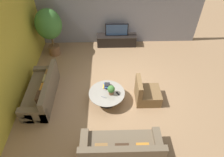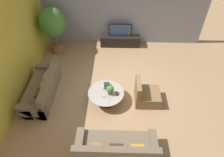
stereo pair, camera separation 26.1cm
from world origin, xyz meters
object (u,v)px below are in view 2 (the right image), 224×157
(media_console, at_px, (120,40))
(potted_plant_tabletop, at_px, (110,90))
(couch_by_wall, at_px, (43,89))
(couch_near_entry, at_px, (116,149))
(coffee_table, at_px, (106,95))
(armchair_wicker, at_px, (146,95))
(potted_palm_tall, at_px, (53,24))
(television, at_px, (120,30))

(media_console, xyz_separation_m, potted_plant_tabletop, (-0.32, -3.42, 0.34))
(couch_by_wall, bearing_deg, couch_near_entry, 50.26)
(potted_plant_tabletop, bearing_deg, coffee_table, 159.66)
(armchair_wicker, xyz_separation_m, potted_palm_tall, (-3.52, 2.71, 1.05))
(couch_by_wall, height_order, armchair_wicker, armchair_wicker)
(media_console, relative_size, armchair_wicker, 2.05)
(television, height_order, coffee_table, television)
(television, xyz_separation_m, armchair_wicker, (0.84, -3.33, -0.50))
(potted_palm_tall, bearing_deg, couch_by_wall, -88.31)
(media_console, relative_size, couch_near_entry, 0.84)
(couch_near_entry, xyz_separation_m, armchair_wicker, (0.94, 1.90, -0.01))
(armchair_wicker, relative_size, potted_plant_tabletop, 2.56)
(couch_by_wall, relative_size, couch_near_entry, 1.00)
(coffee_table, height_order, armchair_wicker, armchair_wicker)
(media_console, bearing_deg, couch_by_wall, -129.55)
(couch_by_wall, relative_size, armchair_wicker, 2.44)
(potted_plant_tabletop, bearing_deg, couch_near_entry, -83.21)
(television, relative_size, couch_by_wall, 0.48)
(media_console, distance_m, potted_plant_tabletop, 3.45)
(couch_by_wall, height_order, couch_near_entry, same)
(coffee_table, height_order, couch_near_entry, couch_near_entry)
(coffee_table, xyz_separation_m, couch_by_wall, (-2.14, 0.21, -0.00))
(armchair_wicker, distance_m, potted_palm_tall, 4.56)
(coffee_table, distance_m, potted_plant_tabletop, 0.34)
(television, height_order, armchair_wicker, television)
(coffee_table, bearing_deg, potted_plant_tabletop, -20.34)
(media_console, xyz_separation_m, coffee_table, (-0.46, -3.37, 0.03))
(armchair_wicker, distance_m, potted_plant_tabletop, 1.21)
(television, xyz_separation_m, couch_by_wall, (-2.61, -3.15, -0.48))
(couch_near_entry, height_order, armchair_wicker, armchair_wicker)
(potted_palm_tall, relative_size, potted_plant_tabletop, 5.96)
(couch_by_wall, xyz_separation_m, armchair_wicker, (3.44, -0.17, -0.02))
(coffee_table, height_order, couch_by_wall, couch_by_wall)
(couch_by_wall, bearing_deg, media_console, 140.45)
(armchair_wicker, bearing_deg, couch_near_entry, 153.65)
(couch_near_entry, bearing_deg, television, -91.17)
(coffee_table, bearing_deg, couch_near_entry, -79.20)
(potted_plant_tabletop, bearing_deg, television, 84.60)
(armchair_wicker, xyz_separation_m, potted_plant_tabletop, (-1.16, -0.09, 0.33))
(couch_near_entry, bearing_deg, potted_plant_tabletop, -83.21)
(couch_by_wall, height_order, potted_plant_tabletop, couch_by_wall)
(coffee_table, bearing_deg, armchair_wicker, 1.74)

